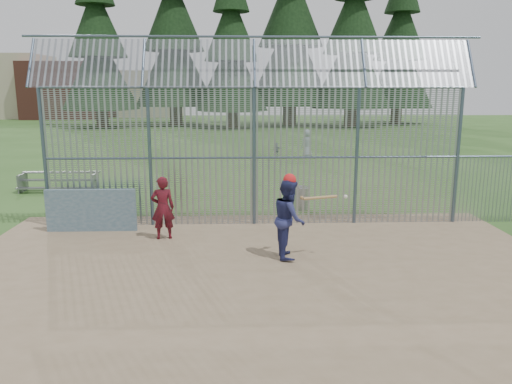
{
  "coord_description": "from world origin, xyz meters",
  "views": [
    {
      "loc": [
        -0.47,
        -10.84,
        4.03
      ],
      "look_at": [
        0.0,
        2.0,
        1.3
      ],
      "focal_mm": 35.0,
      "sensor_mm": 36.0,
      "label": 1
    }
  ],
  "objects_px": {
    "onlooker": "(163,208)",
    "bleacher": "(59,181)",
    "dugout_wall": "(91,210)",
    "batter": "(289,218)",
    "trash_can": "(301,198)"
  },
  "relations": [
    {
      "from": "trash_can",
      "to": "bleacher",
      "type": "xyz_separation_m",
      "value": [
        -9.08,
        3.24,
        0.03
      ]
    },
    {
      "from": "trash_can",
      "to": "bleacher",
      "type": "bearing_deg",
      "value": 160.38
    },
    {
      "from": "batter",
      "to": "bleacher",
      "type": "xyz_separation_m",
      "value": [
        -8.19,
        8.01,
        -0.56
      ]
    },
    {
      "from": "batter",
      "to": "trash_can",
      "type": "distance_m",
      "value": 4.89
    },
    {
      "from": "onlooker",
      "to": "trash_can",
      "type": "height_order",
      "value": "onlooker"
    },
    {
      "from": "dugout_wall",
      "to": "bleacher",
      "type": "bearing_deg",
      "value": 116.89
    },
    {
      "from": "onlooker",
      "to": "bleacher",
      "type": "height_order",
      "value": "onlooker"
    },
    {
      "from": "batter",
      "to": "bleacher",
      "type": "relative_size",
      "value": 0.63
    },
    {
      "from": "dugout_wall",
      "to": "batter",
      "type": "height_order",
      "value": "batter"
    },
    {
      "from": "onlooker",
      "to": "bleacher",
      "type": "bearing_deg",
      "value": -62.47
    },
    {
      "from": "batter",
      "to": "trash_can",
      "type": "xyz_separation_m",
      "value": [
        0.88,
        4.78,
        -0.59
      ]
    },
    {
      "from": "dugout_wall",
      "to": "trash_can",
      "type": "xyz_separation_m",
      "value": [
        6.21,
        2.41,
        -0.24
      ]
    },
    {
      "from": "dugout_wall",
      "to": "bleacher",
      "type": "xyz_separation_m",
      "value": [
        -2.86,
        5.65,
        -0.21
      ]
    },
    {
      "from": "batter",
      "to": "onlooker",
      "type": "bearing_deg",
      "value": 63.85
    },
    {
      "from": "batter",
      "to": "dugout_wall",
      "type": "bearing_deg",
      "value": 66.1
    }
  ]
}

